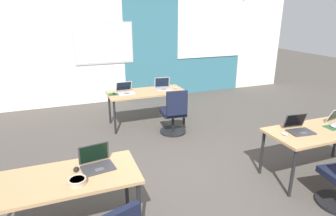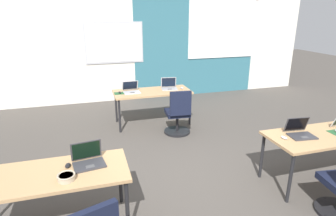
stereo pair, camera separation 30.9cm
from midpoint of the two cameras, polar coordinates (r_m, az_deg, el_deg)
ground_plane at (r=4.28m, az=2.38°, el=-13.56°), size 24.00×24.00×0.00m
back_wall_assembly at (r=7.71m, az=-9.56°, el=12.06°), size 10.00×0.27×2.80m
desk_near_left at (r=3.18m, az=-23.90°, el=-13.84°), size 1.60×0.70×0.72m
desk_near_right at (r=4.49m, az=26.84°, el=-4.59°), size 1.60×0.70×0.72m
desk_far_center at (r=5.93m, az=-5.88°, el=2.78°), size 1.60×0.70×0.72m
laptop_near_left_inner at (r=3.19m, az=-17.00°, el=-10.55°), size 0.37×0.31×0.24m
mouse_near_left_inner at (r=3.20m, az=-20.83°, el=-11.56°), size 0.07×0.11×0.03m
laptop_far_left at (r=5.84m, az=-10.14°, el=3.45°), size 0.34×0.34×0.22m
mousepad_far_left at (r=5.80m, az=-12.41°, el=2.70°), size 0.22×0.19×0.00m
mouse_far_left at (r=5.79m, az=-12.42°, el=2.88°), size 0.08×0.11×0.03m
laptop_far_right at (r=6.07m, az=-2.51°, el=4.34°), size 0.36×0.31×0.24m
mouse_far_right at (r=6.10m, az=0.09°, el=4.11°), size 0.06×0.10×0.03m
chair_far_right at (r=5.48m, az=-0.39°, el=-1.60°), size 0.52×0.56×0.92m
mousepad_near_right_end at (r=4.61m, az=28.75°, el=-3.49°), size 0.22×0.19×0.00m
mouse_near_right_end at (r=4.60m, az=28.78°, el=-3.27°), size 0.07×0.11×0.03m
laptop_near_right_inner at (r=4.24m, az=23.07°, el=-3.76°), size 0.36×0.33×0.23m
mouse_near_right_inner at (r=4.06m, az=20.52°, el=-4.97°), size 0.07×0.11×0.03m
snack_bowl at (r=2.97m, az=-20.82°, el=-13.68°), size 0.18×0.18×0.06m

